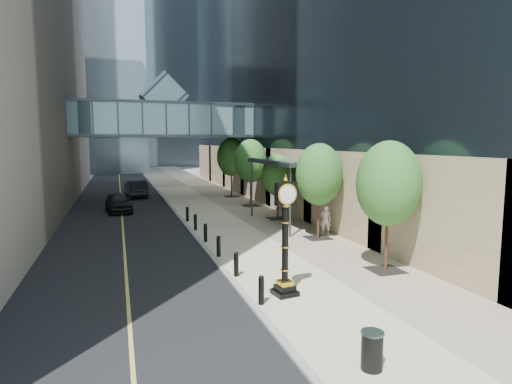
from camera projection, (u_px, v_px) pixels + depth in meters
ground at (346, 307)px, 14.40m from camera, size 320.00×320.00×0.00m
road at (120, 189)px, 50.04m from camera, size 8.00×180.00×0.02m
sidewalk at (188, 187)px, 52.49m from camera, size 8.00×180.00×0.06m
curb at (155, 188)px, 51.26m from camera, size 0.25×180.00×0.07m
distant_tower_c at (117, 47)px, 122.09m from camera, size 22.00×22.00×65.00m
skywalk at (164, 118)px, 39.02m from camera, size 17.00×4.20×5.80m
entrance_canopy at (287, 162)px, 28.19m from camera, size 3.00×8.00×4.38m
bollard_row at (212, 240)px, 22.01m from camera, size 0.20×16.20×0.90m
street_trees at (274, 166)px, 30.86m from camera, size 2.86×28.78×5.88m
street_clock at (285, 245)px, 15.18m from camera, size 0.91×0.91×4.25m
trash_bin at (372, 352)px, 10.31m from camera, size 0.69×0.69×0.90m
pedestrian at (326, 220)px, 25.20m from camera, size 0.76×0.65×1.77m
car_near at (119, 202)px, 33.71m from camera, size 2.26×4.70×1.55m
car_far at (136, 188)px, 43.05m from camera, size 2.25×5.25×1.68m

